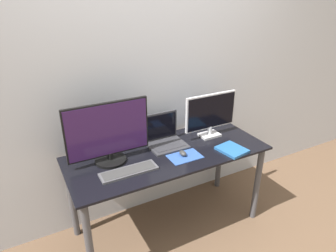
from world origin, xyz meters
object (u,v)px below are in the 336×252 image
monitor_left (108,134)px  book (232,150)px  laptop (165,137)px  mouse (183,153)px  monitor_right (211,114)px  keyboard (129,171)px

monitor_left → book: 0.99m
laptop → mouse: (0.03, -0.24, -0.04)m
monitor_right → laptop: size_ratio=1.61×
keyboard → book: (0.85, -0.10, 0.00)m
monitor_left → keyboard: 0.31m
monitor_right → keyboard: bearing=-166.1°
laptop → monitor_left: bearing=-174.3°
laptop → book: laptop is taller
monitor_right → book: 0.37m
monitor_left → book: size_ratio=2.53×
keyboard → monitor_right: bearing=13.9°
monitor_left → laptop: size_ratio=2.04×
keyboard → mouse: size_ratio=5.53×
monitor_left → mouse: bearing=-20.2°
monitor_right → mouse: (-0.39, -0.19, -0.19)m
mouse → monitor_right: bearing=26.4°
keyboard → mouse: (0.46, 0.02, 0.02)m
laptop → mouse: 0.25m
laptop → book: bearing=-40.1°
monitor_left → monitor_right: size_ratio=1.26×
monitor_right → monitor_left: bearing=-180.0°
monitor_left → mouse: monitor_left is taller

